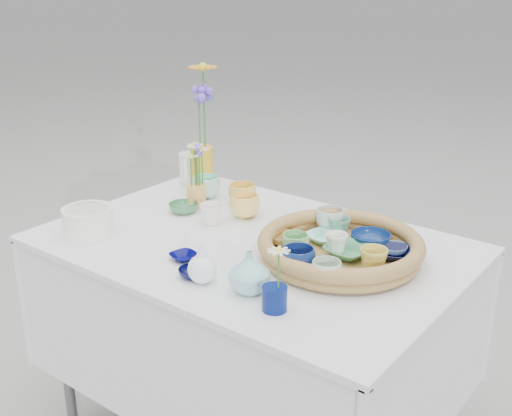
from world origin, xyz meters
The scene contains 32 objects.
wicker_tray centered at (0.28, 0.05, 0.80)m, with size 0.47×0.47×0.08m, color olive, non-canonical shape.
tray_ceramic_0 centered at (0.32, 0.16, 0.80)m, with size 0.12×0.12×0.04m, color navy.
tray_ceramic_1 centered at (0.41, 0.12, 0.80)m, with size 0.11×0.11×0.03m, color black.
tray_ceramic_2 centered at (0.41, 0.00, 0.82)m, with size 0.08×0.08×0.07m, color gold.
tray_ceramic_3 centered at (0.30, 0.05, 0.80)m, with size 0.12×0.12×0.03m, color #489261.
tray_ceramic_4 centered at (0.18, -0.03, 0.81)m, with size 0.08×0.08×0.06m, color #76B773.
tray_ceramic_5 centered at (0.19, 0.10, 0.80)m, with size 0.10×0.10×0.03m, color #91E7D0.
tray_ceramic_6 centered at (0.16, 0.19, 0.82)m, with size 0.09×0.09×0.07m, color silver.
tray_ceramic_7 centered at (0.27, 0.05, 0.81)m, with size 0.07×0.07×0.06m, color white.
tray_ceramic_8 centered at (0.40, 0.15, 0.80)m, with size 0.08×0.08×0.02m, color #83BDE3.
tray_ceramic_9 centered at (0.25, -0.12, 0.82)m, with size 0.09×0.09×0.07m, color navy.
tray_ceramic_10 centered at (0.10, 0.02, 0.80)m, with size 0.09×0.09×0.03m, color #FFCA66.
tray_ceramic_11 centered at (0.34, -0.13, 0.81)m, with size 0.08×0.08×0.06m, color silver.
tray_ceramic_12 centered at (0.21, 0.16, 0.81)m, with size 0.07×0.07×0.06m, color #538B6A.
loose_ceramic_0 centered at (-0.23, 0.24, 0.80)m, with size 0.10×0.10×0.08m, color #EDC249.
loose_ceramic_1 centered at (-0.15, 0.15, 0.80)m, with size 0.10×0.10×0.08m, color #FFCF5C.
loose_ceramic_2 centered at (-0.34, 0.06, 0.78)m, with size 0.10×0.10×0.03m, color #377649.
loose_ceramic_3 centered at (-0.20, 0.04, 0.80)m, with size 0.07×0.07×0.07m, color white.
loose_ceramic_4 centered at (-0.08, -0.22, 0.77)m, with size 0.08×0.08×0.02m, color #000149.
loose_ceramic_5 centered at (-0.38, 0.22, 0.80)m, with size 0.10×0.10×0.08m, color #9BE4C8.
loose_ceramic_6 centered at (0.02, -0.28, 0.78)m, with size 0.08×0.08×0.03m, color #070933.
fluted_bowl centered at (-0.45, -0.26, 0.81)m, with size 0.16×0.16×0.08m, color white, non-canonical shape.
bud_vase_paleblue centered at (0.06, -0.29, 0.83)m, with size 0.08×0.08×0.12m, color white, non-canonical shape.
bud_vase_seafoam centered at (0.19, -0.26, 0.82)m, with size 0.11×0.11×0.11m, color #8ACCC9.
bud_vase_cobalt centered at (0.30, -0.29, 0.80)m, with size 0.06×0.06×0.06m, color #041455.
single_daisy centered at (0.31, -0.29, 0.88)m, with size 0.06×0.06×0.12m, color white, non-canonical shape.
tall_vase_yellow centered at (-0.47, 0.29, 0.85)m, with size 0.09×0.09×0.16m, color gold.
gerbera centered at (-0.46, 0.31, 1.07)m, with size 0.12×0.12×0.31m, color orange, non-canonical shape.
hydrangea centered at (-0.47, 0.29, 1.02)m, with size 0.08×0.08×0.26m, color #5251A8, non-canonical shape.
white_pitcher centered at (-0.53, 0.30, 0.83)m, with size 0.13×0.09×0.12m, color white, non-canonical shape.
daisy_cup centered at (-0.35, 0.13, 0.80)m, with size 0.07×0.07×0.07m, color #EDAA54.
daisy_posy centered at (-0.36, 0.14, 0.92)m, with size 0.08×0.08×0.17m, color beige, non-canonical shape.
Camera 1 is at (1.10, -1.42, 1.55)m, focal length 45.00 mm.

